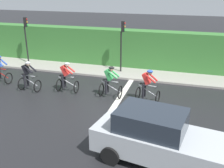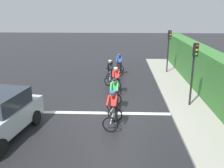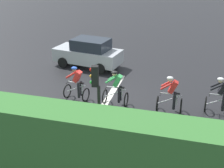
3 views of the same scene
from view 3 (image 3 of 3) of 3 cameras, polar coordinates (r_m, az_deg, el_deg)
name	(u,v)px [view 3 (image 3 of 3)]	position (r m, az deg, el deg)	size (l,w,h in m)	color
ground_plane	(102,103)	(13.43, -1.93, -3.72)	(80.00, 80.00, 0.00)	black
sidewalk_kerb	(124,167)	(9.60, 2.39, -16.12)	(2.80, 22.22, 0.12)	#9E998E
hedge_wall	(115,159)	(7.91, 0.53, -14.69)	(1.10, 22.22, 2.60)	#387533
road_marking_stop_line	(105,103)	(13.39, -1.33, -3.79)	(7.00, 0.30, 0.01)	silver
cyclist_second	(220,97)	(13.05, 20.72, -2.35)	(0.75, 1.12, 1.66)	black
cyclist_mid	(171,95)	(12.57, 11.61, -2.22)	(0.71, 1.10, 1.66)	black
cyclist_fourth	(116,89)	(12.89, 0.85, -1.00)	(0.74, 1.11, 1.66)	black
cyclist_trailing	(77,84)	(13.46, -7.03, -0.06)	(0.85, 1.18, 1.66)	black
car_silver	(89,53)	(17.65, -4.69, 6.20)	(2.38, 4.32, 1.76)	#B7BCC1
traffic_light_near_crossing	(97,100)	(8.80, -3.01, -3.24)	(0.23, 0.31, 3.34)	black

